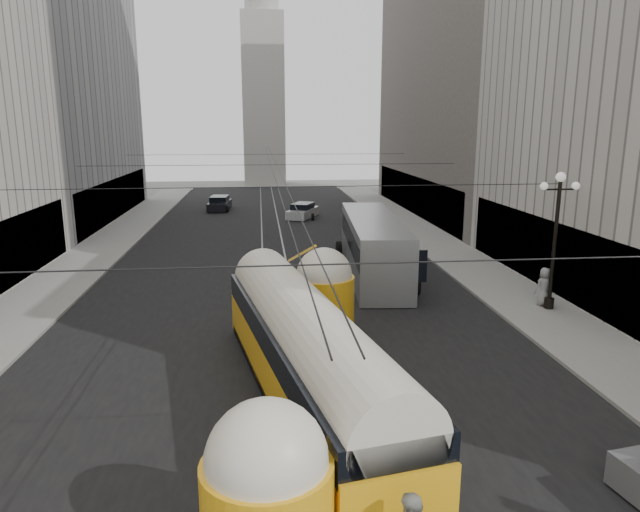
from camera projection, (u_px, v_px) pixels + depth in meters
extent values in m
cube|color=black|center=(273.00, 251.00, 39.66)|extent=(20.00, 85.00, 0.02)
cube|color=gray|center=(108.00, 244.00, 41.81)|extent=(4.00, 72.00, 0.15)
cube|color=gray|center=(427.00, 237.00, 44.26)|extent=(4.00, 72.00, 0.15)
cube|color=gray|center=(262.00, 251.00, 39.58)|extent=(0.12, 85.00, 0.04)
cube|color=gray|center=(284.00, 251.00, 39.74)|extent=(0.12, 85.00, 0.04)
cube|color=black|center=(5.00, 255.00, 29.54)|extent=(0.10, 18.00, 3.60)
cube|color=#999999|center=(35.00, 61.00, 49.51)|extent=(12.00, 28.00, 28.00)
cube|color=black|center=(117.00, 198.00, 52.80)|extent=(0.10, 25.20, 3.60)
cube|color=black|center=(540.00, 251.00, 30.47)|extent=(0.10, 18.00, 3.60)
cube|color=#514C47|center=(481.00, 44.00, 53.14)|extent=(12.00, 32.00, 32.00)
cube|color=black|center=(413.00, 194.00, 55.67)|extent=(0.10, 28.80, 3.60)
cube|color=#B2AFA8|center=(264.00, 101.00, 83.01)|extent=(6.00, 6.00, 24.00)
cylinder|color=black|center=(554.00, 246.00, 26.19)|extent=(0.18, 0.18, 6.00)
cylinder|color=black|center=(549.00, 303.00, 26.80)|extent=(0.44, 0.44, 0.50)
cylinder|color=black|center=(560.00, 189.00, 25.61)|extent=(1.60, 0.08, 0.08)
sphere|color=white|center=(561.00, 177.00, 25.48)|extent=(0.44, 0.44, 0.44)
sphere|color=white|center=(544.00, 186.00, 25.50)|extent=(0.36, 0.36, 0.36)
sphere|color=white|center=(576.00, 186.00, 25.65)|extent=(0.36, 0.36, 0.36)
cylinder|color=black|center=(305.00, 265.00, 10.69)|extent=(25.00, 0.03, 0.03)
cylinder|color=black|center=(279.00, 187.00, 24.26)|extent=(25.00, 0.03, 0.03)
cylinder|color=black|center=(272.00, 165.00, 37.83)|extent=(25.00, 0.03, 0.03)
cylinder|color=black|center=(268.00, 154.00, 51.40)|extent=(25.00, 0.03, 0.03)
cylinder|color=black|center=(271.00, 164.00, 41.75)|extent=(0.03, 72.00, 0.03)
cylinder|color=black|center=(276.00, 164.00, 41.79)|extent=(0.03, 72.00, 0.03)
cube|color=#F8AD15|center=(307.00, 372.00, 17.79)|extent=(5.20, 14.18, 1.69)
cube|color=black|center=(307.00, 395.00, 17.97)|extent=(5.12, 13.77, 0.30)
cube|color=black|center=(306.00, 339.00, 17.54)|extent=(5.18, 13.98, 0.85)
cylinder|color=silver|center=(306.00, 330.00, 17.48)|extent=(4.87, 13.92, 2.29)
sphere|color=silver|center=(267.00, 461.00, 10.83)|extent=(2.39, 2.39, 2.39)
cylinder|color=#F8AD15|center=(324.00, 302.00, 24.44)|extent=(2.59, 2.59, 2.29)
sphere|color=silver|center=(324.00, 275.00, 24.17)|extent=(2.39, 2.39, 2.39)
cube|color=#999D9E|center=(373.00, 246.00, 33.21)|extent=(3.78, 13.39, 3.30)
cube|color=black|center=(373.00, 236.00, 33.09)|extent=(3.76, 12.93, 1.21)
cube|color=black|center=(400.00, 266.00, 26.77)|extent=(2.53, 0.30, 1.54)
cylinder|color=black|center=(363.00, 286.00, 29.04)|extent=(0.30, 1.10, 1.10)
cylinder|color=black|center=(415.00, 285.00, 29.32)|extent=(0.30, 1.10, 1.10)
cylinder|color=black|center=(339.00, 250.00, 37.62)|extent=(0.30, 1.10, 1.10)
cylinder|color=black|center=(380.00, 249.00, 37.90)|extent=(0.30, 1.10, 1.10)
cylinder|color=black|center=(637.00, 485.00, 13.35)|extent=(0.22, 0.67, 0.67)
cube|color=silver|center=(303.00, 213.00, 53.86)|extent=(3.46, 4.83, 0.79)
cube|color=black|center=(303.00, 207.00, 53.73)|extent=(2.46, 2.90, 0.75)
cylinder|color=black|center=(295.00, 217.00, 52.34)|extent=(0.22, 0.64, 0.64)
cylinder|color=black|center=(313.00, 217.00, 52.51)|extent=(0.22, 0.64, 0.64)
cylinder|color=black|center=(293.00, 212.00, 55.28)|extent=(0.22, 0.64, 0.64)
cylinder|color=black|center=(310.00, 212.00, 55.45)|extent=(0.22, 0.64, 0.64)
cube|color=black|center=(220.00, 205.00, 58.77)|extent=(2.34, 4.80, 0.82)
cube|color=black|center=(219.00, 200.00, 58.64)|extent=(1.91, 2.70, 0.78)
cylinder|color=black|center=(210.00, 209.00, 57.20)|extent=(0.22, 0.66, 0.66)
cylinder|color=black|center=(227.00, 209.00, 57.37)|extent=(0.22, 0.66, 0.66)
cylinder|color=black|center=(213.00, 205.00, 60.25)|extent=(0.22, 0.66, 0.66)
cylinder|color=black|center=(229.00, 205.00, 60.43)|extent=(0.22, 0.66, 0.66)
imported|color=gray|center=(544.00, 287.00, 27.07)|extent=(0.98, 0.70, 1.85)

